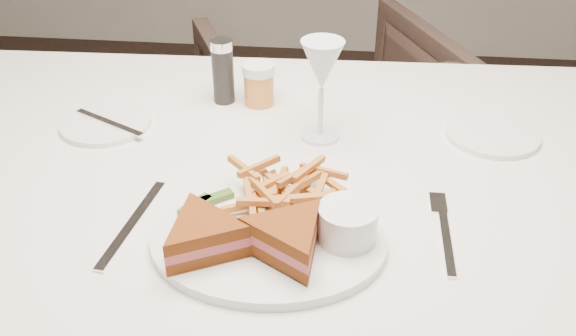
% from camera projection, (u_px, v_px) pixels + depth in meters
% --- Properties ---
extents(chair_far, '(0.88, 0.86, 0.70)m').
position_uv_depth(chair_far, '(330.00, 126.00, 1.96)').
color(chair_far, '#45322A').
rests_on(chair_far, ground).
extents(table_setting, '(0.84, 0.58, 0.18)m').
position_uv_depth(table_setting, '(278.00, 179.00, 0.94)').
color(table_setting, white).
rests_on(table_setting, table).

